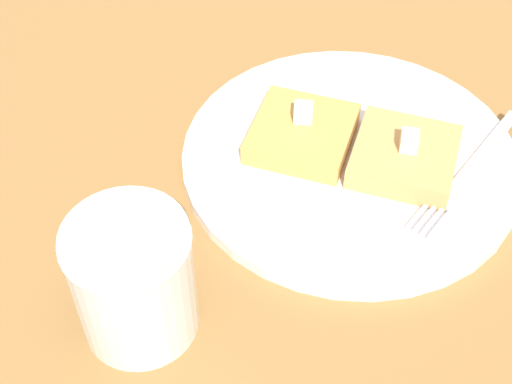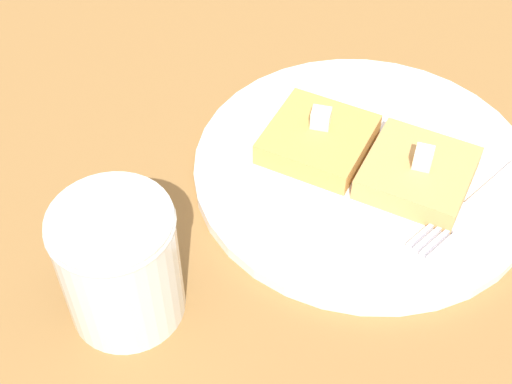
# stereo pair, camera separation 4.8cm
# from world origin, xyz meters

# --- Properties ---
(table_surface) EXTENTS (0.91, 0.91, 0.02)m
(table_surface) POSITION_xyz_m (0.00, 0.00, 0.01)
(table_surface) COLOR olive
(table_surface) RESTS_ON ground
(plate) EXTENTS (0.26, 0.26, 0.01)m
(plate) POSITION_xyz_m (-0.00, 0.11, 0.03)
(plate) COLOR white
(plate) RESTS_ON table_surface
(toast_slice_left) EXTENTS (0.09, 0.09, 0.02)m
(toast_slice_left) POSITION_xyz_m (-0.04, 0.10, 0.04)
(toast_slice_left) COLOR tan
(toast_slice_left) RESTS_ON plate
(toast_slice_middle) EXTENTS (0.09, 0.09, 0.02)m
(toast_slice_middle) POSITION_xyz_m (0.04, 0.12, 0.04)
(toast_slice_middle) COLOR tan
(toast_slice_middle) RESTS_ON plate
(butter_pat_primary) EXTENTS (0.02, 0.02, 0.01)m
(butter_pat_primary) POSITION_xyz_m (-0.04, 0.10, 0.06)
(butter_pat_primary) COLOR #F7F0CB
(butter_pat_primary) RESTS_ON toast_slice_left
(butter_pat_secondary) EXTENTS (0.02, 0.02, 0.01)m
(butter_pat_secondary) POSITION_xyz_m (0.04, 0.11, 0.06)
(butter_pat_secondary) COLOR #F0EFCA
(butter_pat_secondary) RESTS_ON toast_slice_middle
(fork) EXTENTS (0.03, 0.16, 0.00)m
(fork) POSITION_xyz_m (-0.08, 0.09, 0.03)
(fork) COLOR silver
(fork) RESTS_ON plate
(syrup_jar) EXTENTS (0.08, 0.08, 0.09)m
(syrup_jar) POSITION_xyz_m (0.05, 0.31, 0.06)
(syrup_jar) COLOR #552C0B
(syrup_jar) RESTS_ON table_surface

